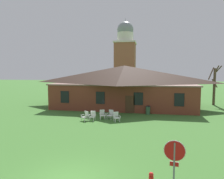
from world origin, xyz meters
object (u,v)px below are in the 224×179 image
lawn_chair_near_door (93,115)px  lawn_chair_by_porch (85,116)px  lawn_chair_left_end (102,114)px  stop_sign (174,159)px  lawn_chair_middle (111,114)px  lawn_chair_right_end (116,116)px  trash_bin (148,110)px

lawn_chair_near_door → lawn_chair_by_porch: bearing=-161.4°
lawn_chair_by_porch → lawn_chair_left_end: bearing=34.8°
stop_sign → lawn_chair_middle: 13.58m
lawn_chair_right_end → trash_bin: bearing=52.1°
lawn_chair_right_end → trash_bin: trash_bin is taller
lawn_chair_left_end → lawn_chair_middle: bearing=9.6°
lawn_chair_by_porch → lawn_chair_right_end: size_ratio=1.00×
lawn_chair_by_porch → lawn_chair_right_end: 3.14m
lawn_chair_near_door → lawn_chair_middle: same height
stop_sign → lawn_chair_left_end: 13.78m
lawn_chair_by_porch → lawn_chair_left_end: (1.50, 1.04, 0.00)m
lawn_chair_left_end → lawn_chair_middle: size_ratio=1.00×
lawn_chair_middle → trash_bin: trash_bin is taller
stop_sign → lawn_chair_left_end: stop_sign is taller
trash_bin → lawn_chair_by_porch: bearing=-146.1°
stop_sign → lawn_chair_by_porch: size_ratio=2.48×
lawn_chair_left_end → lawn_chair_by_porch: bearing=-145.2°
lawn_chair_middle → trash_bin: bearing=37.8°
stop_sign → lawn_chair_middle: stop_sign is taller
lawn_chair_right_end → trash_bin: size_ratio=0.98×
lawn_chair_near_door → trash_bin: trash_bin is taller
lawn_chair_near_door → lawn_chair_right_end: (2.45, -0.00, 0.00)m
lawn_chair_left_end → trash_bin: (4.70, 3.13, -0.00)m
lawn_chair_left_end → lawn_chair_middle: same height
lawn_chair_right_end → lawn_chair_by_porch: bearing=-175.8°
lawn_chair_by_porch → lawn_chair_right_end: bearing=4.2°
lawn_chair_left_end → lawn_chair_middle: 0.87m
lawn_chair_by_porch → lawn_chair_near_door: same height
trash_bin → lawn_chair_right_end: bearing=-127.9°
lawn_chair_right_end → trash_bin: (3.07, 3.94, -0.00)m
stop_sign → lawn_chair_by_porch: bearing=122.4°
lawn_chair_near_door → lawn_chair_left_end: (0.82, 0.81, 0.00)m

